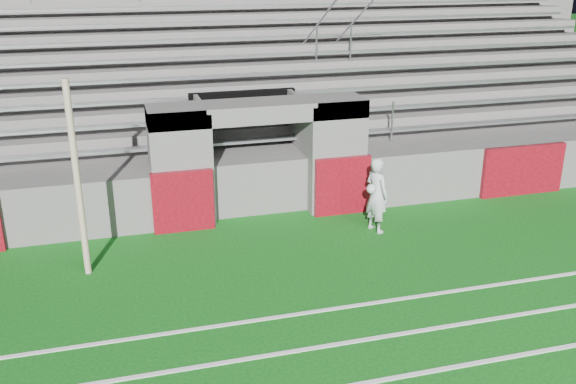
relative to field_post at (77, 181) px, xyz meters
name	(u,v)px	position (x,y,z in m)	size (l,w,h in m)	color
ground	(304,283)	(3.78, -1.47, -1.83)	(90.00, 90.00, 0.00)	#0D5211
field_post	(77,181)	(0.00, 0.00, 0.00)	(0.12, 0.12, 3.66)	tan
stadium_structure	(224,107)	(3.78, 6.50, -0.34)	(26.00, 8.48, 5.42)	#575552
goalkeeper_with_ball	(377,195)	(5.94, 0.37, -1.00)	(0.59, 0.70, 1.65)	#B1B6BB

